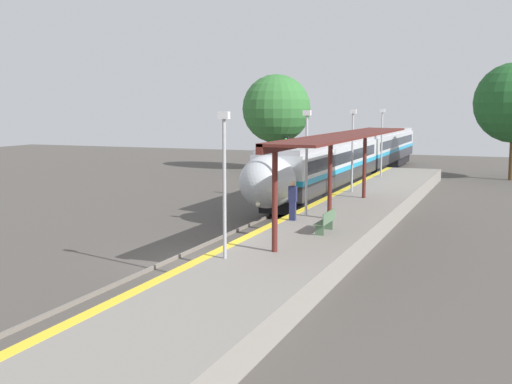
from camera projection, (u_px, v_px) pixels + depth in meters
ground_plane at (194, 260)px, 25.05m from camera, size 120.00×120.00×0.00m
rail_left at (177, 257)px, 25.30m from camera, size 0.08×90.00×0.15m
rail_right at (210, 260)px, 24.77m from camera, size 0.08×90.00×0.15m
train at (355, 156)px, 49.86m from camera, size 2.93×41.62×3.74m
platform_right at (288, 258)px, 23.56m from camera, size 4.38×64.00×0.93m
platform_bench at (326, 221)px, 25.84m from camera, size 0.44×1.77×0.89m
person_waiting at (293, 200)px, 28.55m from camera, size 0.36×0.23×1.78m
railway_signal at (286, 161)px, 41.19m from camera, size 0.28×0.28×4.08m
lamppost_near at (224, 175)px, 21.11m from camera, size 0.36×0.20×4.89m
lamppost_mid at (307, 155)px, 29.47m from camera, size 0.36×0.20×4.89m
lamppost_far at (352, 145)px, 37.82m from camera, size 0.36×0.20×4.89m
lamppost_farthest at (382, 138)px, 46.17m from camera, size 0.36×0.20×4.89m
station_canopy at (343, 139)px, 28.44m from camera, size 2.02×17.44×3.87m
background_tree_left at (276, 109)px, 60.08m from camera, size 6.42×6.42×8.99m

